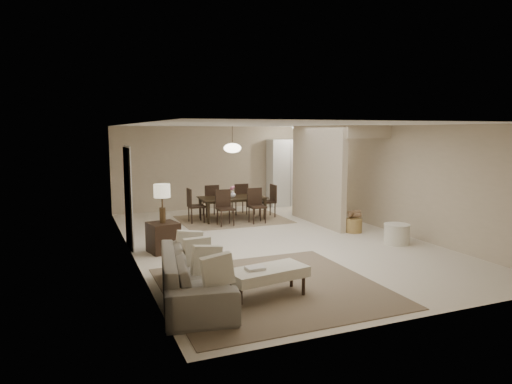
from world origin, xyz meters
name	(u,v)px	position (x,y,z in m)	size (l,w,h in m)	color
floor	(273,240)	(0.00, 0.00, 0.00)	(9.00, 9.00, 0.00)	beige
ceiling	(274,125)	(0.00, 0.00, 2.50)	(9.00, 9.00, 0.00)	white
back_wall	(213,168)	(0.00, 4.50, 1.25)	(6.00, 6.00, 0.00)	#B9A88C
left_wall	(130,190)	(-3.00, 0.00, 1.25)	(9.00, 9.00, 0.00)	#B9A88C
right_wall	(387,178)	(3.00, 0.00, 1.25)	(9.00, 9.00, 0.00)	#B9A88C
partition	(317,175)	(1.80, 1.25, 1.25)	(0.15, 2.50, 2.50)	#B9A88C
doorway	(128,198)	(-2.97, 0.60, 1.02)	(0.04, 0.90, 2.04)	black
pantry_cabinet	(287,173)	(2.35, 4.15, 1.05)	(1.20, 0.55, 2.10)	silver
flush_light	(300,128)	(2.30, 3.20, 2.46)	(0.44, 0.44, 0.05)	white
living_rug	(272,287)	(-1.26, -2.74, 0.01)	(3.20, 3.20, 0.01)	brown
sofa	(195,275)	(-2.45, -2.74, 0.34)	(0.91, 2.32, 0.68)	gray
ottoman_bench	(268,274)	(-1.46, -3.04, 0.33)	(1.23, 0.71, 0.42)	beige
side_table	(163,237)	(-2.40, -0.07, 0.30)	(0.54, 0.54, 0.59)	black
table_lamp	(162,194)	(-2.40, -0.07, 1.15)	(0.32, 0.32, 0.76)	#49351F
round_pouf	(397,234)	(2.29, -1.27, 0.21)	(0.54, 0.54, 0.42)	beige
wicker_basket	(354,225)	(2.08, 0.00, 0.16)	(0.38, 0.38, 0.33)	olive
dining_rug	(233,219)	(-0.05, 2.51, 0.01)	(2.80, 2.10, 0.01)	#826850
dining_table	(233,209)	(-0.05, 2.51, 0.31)	(1.74, 0.97, 0.61)	black
dining_chairs	(233,203)	(-0.05, 2.51, 0.45)	(2.41, 1.74, 0.90)	black
vase	(233,194)	(-0.05, 2.51, 0.70)	(0.17, 0.17, 0.17)	white
yellow_mat	(315,216)	(2.27, 2.18, 0.01)	(0.80, 0.49, 0.01)	yellow
pendant_light	(232,148)	(-0.05, 2.51, 1.92)	(0.46, 0.46, 0.71)	#49351F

